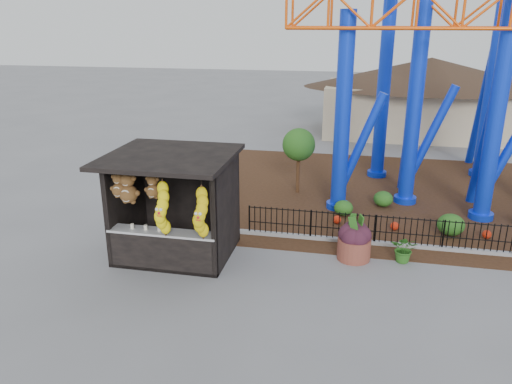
% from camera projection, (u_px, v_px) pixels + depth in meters
% --- Properties ---
extents(ground, '(120.00, 120.00, 0.00)m').
position_uv_depth(ground, '(269.00, 282.00, 13.35)').
color(ground, slate).
rests_on(ground, ground).
extents(mulch_bed, '(18.00, 12.00, 0.02)m').
position_uv_depth(mulch_bed, '(403.00, 195.00, 19.97)').
color(mulch_bed, '#331E11').
rests_on(mulch_bed, ground).
extents(curb, '(18.00, 0.18, 0.12)m').
position_uv_depth(curb, '(414.00, 246.00, 15.32)').
color(curb, gray).
rests_on(curb, ground).
extents(prize_booth, '(3.50, 3.40, 3.12)m').
position_uv_depth(prize_booth, '(172.00, 209.00, 14.27)').
color(prize_booth, black).
rests_on(prize_booth, ground).
extents(picket_fence, '(12.20, 0.06, 1.00)m').
position_uv_depth(picket_fence, '(447.00, 236.00, 15.01)').
color(picket_fence, black).
rests_on(picket_fence, ground).
extents(roller_coaster, '(11.00, 6.37, 10.82)m').
position_uv_depth(roller_coaster, '(452.00, 26.00, 17.87)').
color(roller_coaster, '#0D32E4').
rests_on(roller_coaster, ground).
extents(terracotta_planter, '(0.99, 0.99, 0.64)m').
position_uv_depth(terracotta_planter, '(354.00, 249.00, 14.55)').
color(terracotta_planter, brown).
rests_on(terracotta_planter, ground).
extents(planter_foliage, '(0.70, 0.70, 0.64)m').
position_uv_depth(planter_foliage, '(355.00, 228.00, 14.35)').
color(planter_foliage, '#321421').
rests_on(planter_foliage, terracotta_planter).
extents(potted_plant, '(0.86, 0.79, 0.82)m').
position_uv_depth(potted_plant, '(405.00, 249.00, 14.34)').
color(potted_plant, '#1E5719').
rests_on(potted_plant, ground).
extents(landscaping, '(7.54, 3.07, 0.70)m').
position_uv_depth(landscaping, '(434.00, 215.00, 17.13)').
color(landscaping, '#235318').
rests_on(landscaping, mulch_bed).
extents(pavilion, '(15.00, 15.00, 4.80)m').
position_uv_depth(pavilion, '(429.00, 84.00, 29.69)').
color(pavilion, '#BFAD8C').
rests_on(pavilion, ground).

